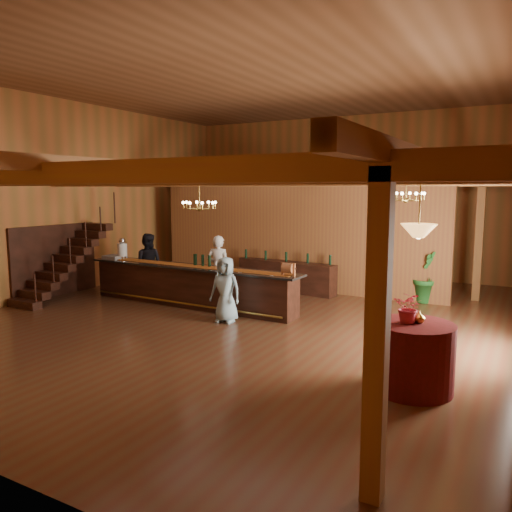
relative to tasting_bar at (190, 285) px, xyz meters
The scene contains 28 objects.
floor 1.99m from the tasting_bar, ahead, with size 14.00×14.00×0.00m, color #552D1C.
ceiling 5.33m from the tasting_bar, ahead, with size 14.00×14.00×0.00m, color brown.
wall_back 7.37m from the tasting_bar, 74.27° to the left, with size 12.00×0.10×5.50m, color #AA5D2D.
wall_left 4.67m from the tasting_bar, behind, with size 0.10×14.00×5.50m, color #AA5D2D.
beam_grid 3.32m from the tasting_bar, ahead, with size 11.90×13.90×0.39m.
support_posts 2.31m from the tasting_bar, 21.24° to the right, with size 9.20×10.20×3.20m.
partition_wall 3.69m from the tasting_bar, 66.71° to the left, with size 9.00×0.18×3.10m, color brown.
staircase 3.71m from the tasting_bar, 164.56° to the right, with size 1.00×2.80×2.00m.
backroom_boxes 5.50m from the tasting_bar, 72.98° to the left, with size 4.10×0.60×1.10m.
tasting_bar is the anchor object (origin of this frame).
beverage_dispenser 2.55m from the tasting_bar, behind, with size 0.26×0.26×0.60m.
glass_rack_tray 2.70m from the tasting_bar, behind, with size 0.50×0.50×0.10m, color gray.
raffle_drum 2.93m from the tasting_bar, ahead, with size 0.34×0.24×0.30m.
bar_bottle_0 0.68m from the tasting_bar, 57.83° to the left, with size 0.07×0.07×0.30m, color black.
bar_bottle_1 0.68m from the tasting_bar, 49.31° to the left, with size 0.07×0.07×0.30m, color black.
bar_bottle_2 0.75m from the tasting_bar, 18.59° to the left, with size 0.07×0.07×0.30m, color black.
bar_bottle_3 0.86m from the tasting_bar, 10.99° to the left, with size 0.07×0.07×0.30m, color black.
backbar_shelf 3.21m from the tasting_bar, 65.10° to the left, with size 3.13×0.49×0.88m, color #3F1D14.
round_table 6.80m from the tasting_bar, 24.57° to the right, with size 1.19×1.19×1.03m, color #610E15.
chandelier_left 2.27m from the tasting_bar, 36.56° to the right, with size 0.80×0.80×0.73m.
chandelier_right 5.74m from the tasting_bar, 10.23° to the left, with size 0.80×0.80×0.51m.
pendant_lamp 7.05m from the tasting_bar, 24.57° to the right, with size 0.52×0.52×0.90m.
bartender 0.98m from the tasting_bar, 69.66° to the left, with size 0.65×0.42×1.77m, color white.
staff_second 2.10m from the tasting_bar, 161.93° to the left, with size 0.85×0.66×1.74m, color black.
guest 1.89m from the tasting_bar, 28.57° to the right, with size 0.73×0.47×1.49m, color #8DB2C2.
floor_plant 6.26m from the tasting_bar, 32.24° to the left, with size 0.77×0.62×1.40m, color #216423.
table_flowers 6.78m from the tasting_bar, 25.09° to the right, with size 0.43×0.37×0.48m, color #BF2F47.
table_vase 6.85m from the tasting_bar, 23.98° to the right, with size 0.15×0.15×0.29m, color #B49642.
Camera 1 is at (5.69, -9.99, 3.00)m, focal length 35.00 mm.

